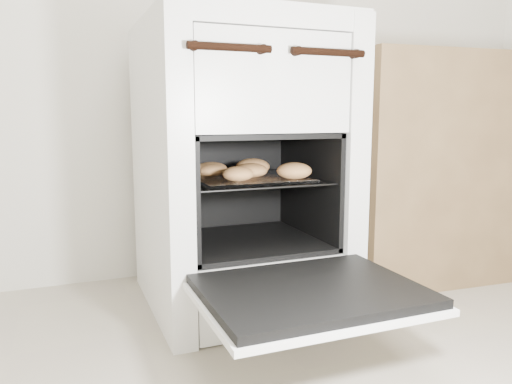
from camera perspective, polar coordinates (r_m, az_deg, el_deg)
stove at (r=1.59m, az=-1.88°, el=2.45°), size 0.58×0.64×0.89m
oven_door at (r=1.20m, az=6.21°, el=-11.49°), size 0.52×0.40×0.04m
oven_rack at (r=1.53m, az=-1.06°, el=1.45°), size 0.42×0.40×0.01m
foil_sheet at (r=1.51m, az=-0.81°, el=1.58°), size 0.33×0.29×0.01m
baked_rolls at (r=1.51m, az=-1.54°, el=2.57°), size 0.36×0.32×0.05m
counter at (r=2.09m, az=19.31°, el=2.96°), size 0.86×0.60×0.82m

